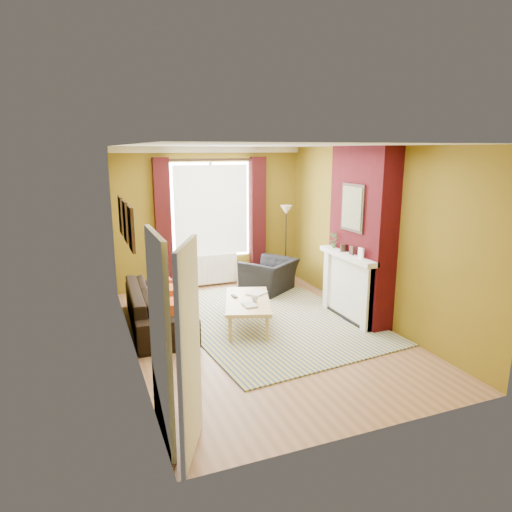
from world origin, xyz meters
name	(u,v)px	position (x,y,z in m)	size (l,w,h in m)	color
ground	(262,332)	(0.00, 0.00, 0.00)	(5.50, 5.50, 0.00)	#8A5E3F
room_walls	(292,238)	(0.63, 0.29, 1.38)	(3.82, 5.54, 2.83)	olive
striped_rug	(269,318)	(0.32, 0.47, 0.01)	(3.15, 4.10, 0.02)	#33528D
sofa	(159,306)	(-1.42, 0.85, 0.33)	(2.24, 0.87, 0.65)	black
armchair	(269,276)	(0.91, 1.85, 0.32)	(0.99, 0.86, 0.64)	black
coffee_table	(248,303)	(-0.12, 0.29, 0.40)	(1.07, 1.49, 0.45)	#D1B679
wicker_stool	(246,277)	(0.58, 2.29, 0.22)	(0.40, 0.40, 0.44)	#A58347
floor_lamp	(286,222)	(1.45, 2.25, 1.29)	(0.27, 0.27, 1.64)	black
book_a	(244,306)	(-0.29, 0.01, 0.46)	(0.19, 0.26, 0.02)	#999999
book_b	(251,292)	(0.05, 0.61, 0.46)	(0.23, 0.32, 0.02)	#999999
mug	(255,299)	(-0.06, 0.14, 0.50)	(0.10, 0.10, 0.10)	#999999
tv_remote	(234,296)	(-0.27, 0.50, 0.46)	(0.06, 0.17, 0.02)	#232326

